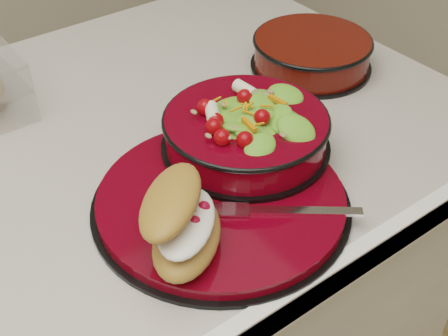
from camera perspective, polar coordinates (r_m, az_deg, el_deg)
dinner_plate at (r=0.78m, az=-0.20°, el=-3.01°), size 0.32×0.32×0.02m
salad_bowl at (r=0.82m, az=2.02°, el=3.87°), size 0.23×0.23×0.10m
croissant at (r=0.68m, az=-3.75°, el=-4.88°), size 0.15×0.16×0.08m
fork at (r=0.75m, az=5.32°, el=-3.90°), size 0.15×0.13×0.00m
extra_bowl at (r=1.06m, az=8.04°, el=10.48°), size 0.20×0.20×0.05m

